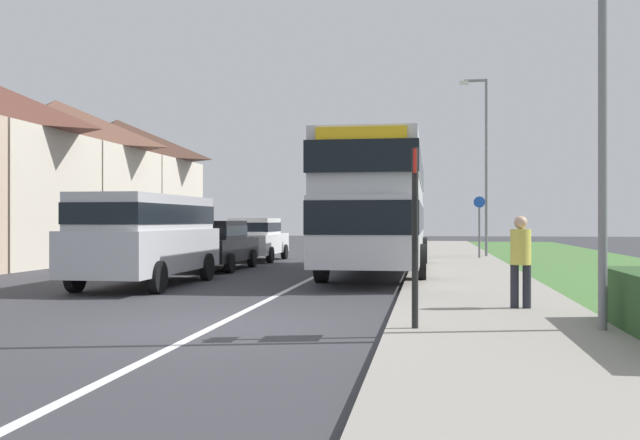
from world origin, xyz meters
TOP-DOWN VIEW (x-y plane):
  - ground_plane at (0.00, 0.00)m, footprint 120.00×120.00m
  - lane_marking_centre at (0.00, 8.00)m, footprint 0.14×60.00m
  - pavement_near_side at (4.20, 6.00)m, footprint 3.20×68.00m
  - double_decker_bus at (1.71, 10.71)m, footprint 2.80×11.40m
  - parked_van_silver at (-3.57, 5.98)m, footprint 2.11×5.49m
  - parked_car_black at (-3.61, 11.53)m, footprint 1.94×4.37m
  - parked_car_white at (-3.52, 16.58)m, footprint 1.91×4.22m
  - pedestrian_at_stop at (4.71, 1.99)m, footprint 0.34×0.34m
  - bus_stop_sign at (3.00, -0.49)m, footprint 0.09×0.52m
  - cycle_route_sign at (5.12, 17.91)m, footprint 0.44×0.08m
  - street_lamp_near at (5.40, -0.24)m, footprint 1.14×0.20m
  - street_lamp_mid at (5.39, 19.36)m, footprint 1.14×0.20m
  - house_terrace_far_side at (-12.86, 15.16)m, footprint 7.31×24.16m

SIDE VIEW (x-z plane):
  - ground_plane at x=0.00m, z-range 0.00..0.00m
  - lane_marking_centre at x=0.00m, z-range 0.00..0.01m
  - pavement_near_side at x=4.20m, z-range 0.00..0.12m
  - parked_car_black at x=-3.61m, z-range 0.09..1.66m
  - parked_car_white at x=-3.52m, z-range 0.08..1.75m
  - pedestrian_at_stop at x=4.71m, z-range 0.14..1.81m
  - parked_van_silver at x=-3.57m, z-range 0.21..2.40m
  - cycle_route_sign at x=5.12m, z-range 0.17..2.69m
  - bus_stop_sign at x=3.00m, z-range 0.24..2.84m
  - double_decker_bus at x=1.71m, z-range 0.29..3.99m
  - house_terrace_far_side at x=-12.86m, z-range 0.00..6.81m
  - street_lamp_mid at x=5.39m, z-range 0.55..7.93m
  - street_lamp_near at x=5.40m, z-range 0.55..8.04m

